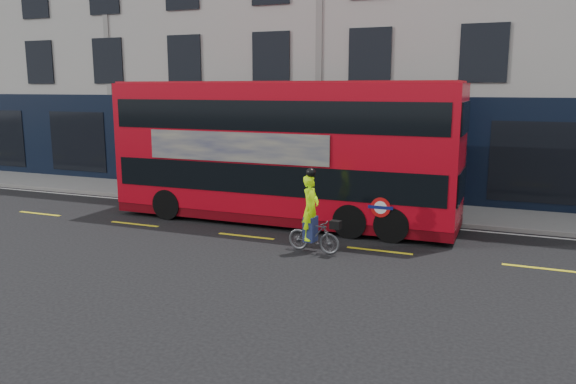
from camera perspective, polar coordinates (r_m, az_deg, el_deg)
The scene contains 8 objects.
ground at distance 15.43m, azimuth -6.74°, elevation -5.84°, with size 120.00×120.00×0.00m, color black.
pavement at distance 21.17m, azimuth 1.70°, elevation -1.07°, with size 60.00×3.00×0.12m, color gray.
kerb at distance 19.80m, azimuth 0.19°, elevation -1.88°, with size 60.00×0.12×0.13m, color gray.
building_terrace at distance 27.05m, azimuth 6.75°, elevation 17.23°, with size 50.00×10.07×15.00m.
road_edge_line at distance 19.54m, azimuth -0.13°, elevation -2.23°, with size 58.00×0.10×0.01m, color silver.
lane_dashes at distance 16.70m, azimuth -4.27°, elevation -4.50°, with size 58.00×0.12×0.01m, color yellow, non-canonical shape.
bus at distance 18.07m, azimuth -0.50°, elevation 4.17°, with size 11.26×2.64×4.53m.
cyclist at distance 14.93m, azimuth 2.50°, elevation -3.18°, with size 1.54×0.67×2.27m.
Camera 1 is at (7.16, -12.95, 4.36)m, focal length 35.00 mm.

